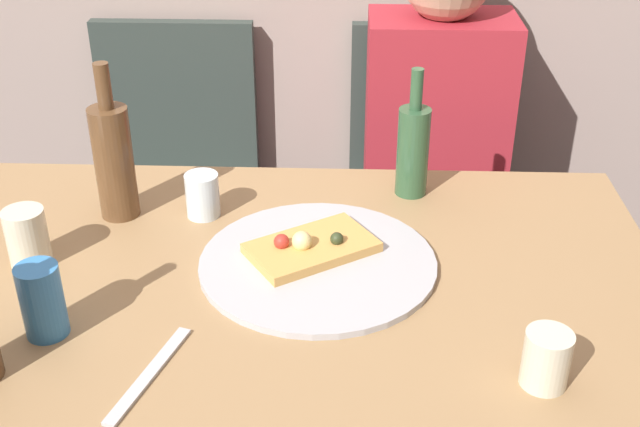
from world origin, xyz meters
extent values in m
cube|color=#99754C|center=(0.00, 0.00, 0.71)|extent=(1.44, 0.86, 0.04)
cylinder|color=#99754C|center=(-0.66, 0.37, 0.34)|extent=(0.06, 0.06, 0.69)
cylinder|color=#99754C|center=(0.66, 0.37, 0.34)|extent=(0.06, 0.06, 0.69)
cylinder|color=#ADADB2|center=(0.11, 0.04, 0.73)|extent=(0.42, 0.42, 0.01)
cube|color=tan|center=(0.10, 0.07, 0.75)|extent=(0.26, 0.23, 0.02)
sphere|color=#EAD184|center=(0.08, 0.06, 0.77)|extent=(0.04, 0.04, 0.04)
sphere|color=#2D381E|center=(0.14, 0.08, 0.76)|extent=(0.02, 0.02, 0.02)
sphere|color=#B22D23|center=(0.05, 0.06, 0.77)|extent=(0.03, 0.03, 0.03)
cylinder|color=#2D5133|center=(0.29, 0.33, 0.82)|extent=(0.06, 0.06, 0.18)
cylinder|color=#2D5133|center=(0.29, 0.33, 0.95)|extent=(0.02, 0.02, 0.08)
cylinder|color=brown|center=(-0.28, 0.21, 0.84)|extent=(0.07, 0.07, 0.22)
cylinder|color=brown|center=(-0.28, 0.21, 0.99)|extent=(0.03, 0.03, 0.09)
cylinder|color=beige|center=(-0.40, 0.03, 0.78)|extent=(0.07, 0.07, 0.11)
cylinder|color=silver|center=(-0.12, 0.22, 0.77)|extent=(0.07, 0.07, 0.09)
cylinder|color=beige|center=(0.45, -0.25, 0.77)|extent=(0.07, 0.07, 0.09)
cylinder|color=#337AC1|center=(-0.30, -0.16, 0.79)|extent=(0.07, 0.07, 0.12)
cube|color=#B7B7BC|center=(-0.12, -0.26, 0.73)|extent=(0.08, 0.22, 0.01)
cube|color=#2D3833|center=(-0.32, 0.75, 0.45)|extent=(0.44, 0.44, 0.05)
cube|color=#2D3833|center=(-0.32, 0.95, 0.68)|extent=(0.44, 0.04, 0.45)
cylinder|color=#2D3833|center=(-0.13, 0.56, 0.21)|extent=(0.04, 0.04, 0.42)
cylinder|color=#2D3833|center=(-0.51, 0.56, 0.21)|extent=(0.04, 0.04, 0.42)
cylinder|color=#2D3833|center=(-0.13, 0.94, 0.21)|extent=(0.04, 0.04, 0.42)
cylinder|color=#2D3833|center=(-0.51, 0.94, 0.21)|extent=(0.04, 0.04, 0.42)
cube|color=#2D3833|center=(0.39, 0.75, 0.45)|extent=(0.44, 0.44, 0.05)
cube|color=#2D3833|center=(0.39, 0.95, 0.68)|extent=(0.44, 0.04, 0.45)
cylinder|color=#2D3833|center=(0.58, 0.56, 0.21)|extent=(0.04, 0.04, 0.42)
cylinder|color=#2D3833|center=(0.20, 0.56, 0.21)|extent=(0.04, 0.04, 0.42)
cylinder|color=#2D3833|center=(0.58, 0.94, 0.21)|extent=(0.04, 0.04, 0.42)
cylinder|color=#2D3833|center=(0.20, 0.94, 0.21)|extent=(0.04, 0.04, 0.42)
cube|color=maroon|center=(0.39, 0.77, 0.71)|extent=(0.36, 0.22, 0.52)
cylinder|color=#3F0E12|center=(0.47, 0.57, 0.45)|extent=(0.12, 0.40, 0.12)
cylinder|color=#3F0E12|center=(0.31, 0.57, 0.45)|extent=(0.12, 0.40, 0.12)
cylinder|color=#3F0E12|center=(0.47, 0.37, 0.23)|extent=(0.11, 0.11, 0.45)
cylinder|color=#3F0E12|center=(0.31, 0.37, 0.23)|extent=(0.11, 0.11, 0.45)
camera|label=1|loc=(0.16, -1.14, 1.50)|focal=44.85mm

